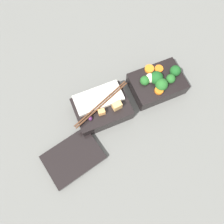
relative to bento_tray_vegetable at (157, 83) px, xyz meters
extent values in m
plane|color=slate|center=(0.11, -0.01, -0.03)|extent=(3.00, 3.00, 0.00)
cube|color=black|center=(0.00, 0.00, -0.01)|extent=(0.17, 0.12, 0.05)
sphere|color=#19511E|center=(0.01, -0.01, 0.03)|extent=(0.04, 0.04, 0.04)
sphere|color=#236023|center=(-0.03, 0.01, 0.03)|extent=(0.03, 0.03, 0.03)
sphere|color=#236023|center=(0.00, 0.02, 0.03)|extent=(0.04, 0.04, 0.04)
sphere|color=#236023|center=(0.04, -0.01, 0.03)|extent=(0.03, 0.03, 0.03)
sphere|color=#19511E|center=(-0.06, 0.00, 0.03)|extent=(0.04, 0.04, 0.04)
cylinder|color=orange|center=(-0.02, -0.03, 0.02)|extent=(0.04, 0.04, 0.01)
cylinder|color=orange|center=(0.01, -0.05, 0.02)|extent=(0.04, 0.04, 0.01)
cylinder|color=orange|center=(0.02, 0.04, 0.02)|extent=(0.03, 0.03, 0.01)
sphere|color=beige|center=(0.02, -0.01, 0.03)|extent=(0.03, 0.03, 0.03)
cube|color=black|center=(0.20, 0.01, -0.01)|extent=(0.17, 0.12, 0.05)
cube|color=silver|center=(0.20, -0.01, 0.02)|extent=(0.15, 0.07, 0.01)
cube|color=#EAB266|center=(0.16, 0.04, 0.03)|extent=(0.03, 0.02, 0.03)
cube|color=#F4A356|center=(0.21, 0.04, 0.03)|extent=(0.02, 0.02, 0.02)
sphere|color=#4C1E4C|center=(0.25, 0.04, 0.02)|extent=(0.01, 0.01, 0.01)
cylinder|color=#56331E|center=(0.20, 0.01, 0.03)|extent=(0.20, 0.08, 0.01)
cylinder|color=#56331E|center=(0.20, 0.02, 0.03)|extent=(0.20, 0.08, 0.01)
cube|color=black|center=(0.34, 0.12, -0.02)|extent=(0.19, 0.15, 0.02)
camera|label=1|loc=(0.27, 0.26, 0.64)|focal=35.00mm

